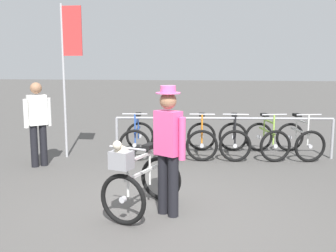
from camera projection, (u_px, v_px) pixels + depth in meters
The scene contains 12 objects.
ground_plane at pixel (169, 213), 5.46m from camera, with size 80.00×80.00×0.00m, color #514F4C.
bike_rack_rail at pixel (224, 125), 8.52m from camera, with size 4.59×0.49×0.88m.
racked_bike_blue at pixel (137, 139), 8.81m from camera, with size 0.75×1.16×0.97m.
racked_bike_yellow at pixel (169, 139), 8.79m from camera, with size 0.81×1.20×0.98m.
racked_bike_orange at pixel (202, 139), 8.76m from camera, with size 0.72×1.14×0.97m.
racked_bike_black at pixel (234, 139), 8.74m from camera, with size 0.67×1.12×0.98m.
racked_bike_lime at pixel (267, 140), 8.72m from camera, with size 0.90×1.22×0.97m.
racked_bike_white at pixel (299, 140), 8.69m from camera, with size 0.90×1.23×0.97m.
featured_bicycle at pixel (139, 180), 5.34m from camera, with size 0.98×1.26×1.09m.
person_with_featured_bike at pixel (168, 145), 5.27m from camera, with size 0.45×0.36×1.72m.
pedestrian_with_backpack at pixel (37, 119), 7.81m from camera, with size 0.47×0.47×1.64m.
banner_flag at pixel (69, 52), 8.34m from camera, with size 0.45×0.05×3.20m.
Camera 1 is at (0.65, -5.16, 2.02)m, focal length 43.25 mm.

